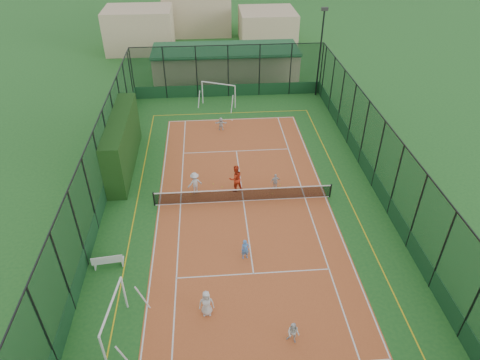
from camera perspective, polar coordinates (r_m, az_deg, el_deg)
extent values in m
plane|color=#1E5923|center=(28.19, 0.45, -2.82)|extent=(300.00, 300.00, 0.00)
cube|color=#A54824|center=(28.18, 0.45, -2.81)|extent=(11.17, 23.97, 0.01)
cube|color=black|center=(31.93, -15.41, 4.85)|extent=(1.31, 8.74, 3.82)
imported|color=silver|center=(21.26, -4.50, -16.05)|extent=(0.73, 0.48, 1.49)
imported|color=#4C88D8|center=(23.84, 0.70, -9.23)|extent=(0.51, 0.38, 1.26)
imported|color=silver|center=(20.52, 7.11, -19.59)|extent=(0.74, 0.69, 1.20)
imported|color=silver|center=(28.63, -6.05, -0.39)|extent=(1.16, 0.93, 1.57)
imported|color=silver|center=(29.04, 4.74, -0.21)|extent=(0.74, 0.43, 1.18)
imported|color=silver|center=(36.29, -2.55, 7.49)|extent=(1.06, 0.39, 1.12)
imported|color=red|center=(28.59, -0.59, 0.21)|extent=(1.13, 1.00, 1.94)
sphere|color=#CCE033|center=(29.40, -2.40, -0.94)|extent=(0.07, 0.07, 0.07)
sphere|color=#CCE033|center=(29.74, -3.57, -0.52)|extent=(0.07, 0.07, 0.07)
sphere|color=#CCE033|center=(28.86, 4.31, -1.81)|extent=(0.07, 0.07, 0.07)
sphere|color=#CCE033|center=(29.71, 5.38, -0.65)|extent=(0.07, 0.07, 0.07)
sphere|color=#CCE033|center=(28.90, -6.63, -1.90)|extent=(0.07, 0.07, 0.07)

